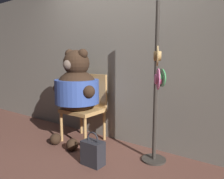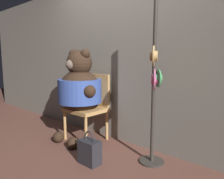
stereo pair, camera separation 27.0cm
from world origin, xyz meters
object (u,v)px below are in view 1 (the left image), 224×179
object	(u,v)px
teddy_bear	(77,88)
handbag_on_ground	(93,153)
chair	(87,104)
hat_display_rack	(157,94)

from	to	relation	value
teddy_bear	handbag_on_ground	bearing A→B (deg)	-31.95
chair	teddy_bear	world-z (taller)	teddy_bear
chair	handbag_on_ground	world-z (taller)	chair
teddy_bear	hat_display_rack	bearing A→B (deg)	2.72
teddy_bear	hat_display_rack	size ratio (longest dim) A/B	0.73
hat_display_rack	handbag_on_ground	size ratio (longest dim) A/B	4.67
teddy_bear	hat_display_rack	distance (m)	1.16
teddy_bear	handbag_on_ground	world-z (taller)	teddy_bear
teddy_bear	hat_display_rack	world-z (taller)	hat_display_rack
handbag_on_ground	teddy_bear	bearing A→B (deg)	148.05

